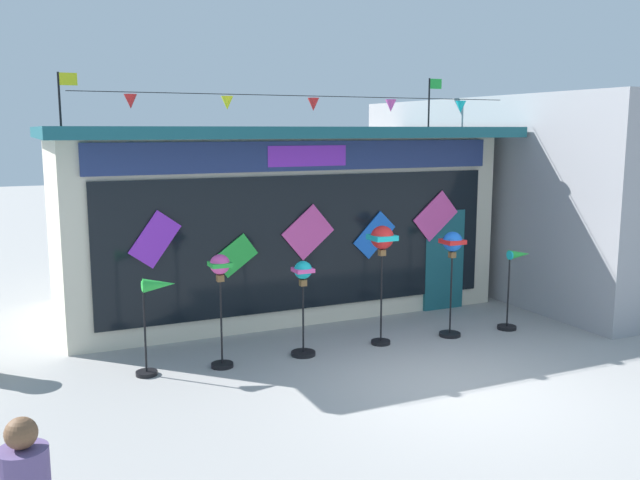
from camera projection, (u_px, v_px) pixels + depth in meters
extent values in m
plane|color=#9E9B99|center=(451.00, 388.00, 9.61)|extent=(80.00, 80.00, 0.00)
cube|color=beige|center=(267.00, 221.00, 14.18)|extent=(8.32, 4.04, 3.43)
cube|color=#195660|center=(272.00, 132.00, 13.57)|extent=(8.72, 4.76, 0.20)
cube|color=navy|center=(307.00, 156.00, 12.11)|extent=(7.65, 0.08, 0.52)
cube|color=purple|center=(307.00, 156.00, 12.08)|extent=(1.50, 0.04, 0.36)
cube|color=black|center=(307.00, 242.00, 12.37)|extent=(7.48, 0.06, 2.43)
cube|color=#195660|center=(444.00, 260.00, 13.69)|extent=(0.90, 0.07, 2.00)
cube|color=purple|center=(155.00, 239.00, 11.15)|extent=(0.88, 0.03, 0.96)
cube|color=green|center=(236.00, 256.00, 11.77)|extent=(0.81, 0.03, 0.76)
cube|color=#EA4CA3|center=(308.00, 232.00, 12.28)|extent=(1.03, 0.03, 1.01)
cube|color=blue|center=(374.00, 235.00, 12.86)|extent=(0.89, 0.03, 0.90)
cube|color=#EA4CA3|center=(436.00, 216.00, 13.38)|extent=(1.02, 0.03, 1.00)
cylinder|color=black|center=(313.00, 96.00, 11.68)|extent=(7.98, 0.01, 0.01)
cone|color=red|center=(131.00, 101.00, 10.44)|extent=(0.20, 0.20, 0.22)
cone|color=yellow|center=(227.00, 103.00, 11.07)|extent=(0.20, 0.20, 0.22)
cone|color=red|center=(313.00, 104.00, 11.70)|extent=(0.20, 0.20, 0.22)
cone|color=#EA4CA3|center=(391.00, 106.00, 12.33)|extent=(0.20, 0.20, 0.22)
cone|color=#19B7BC|center=(461.00, 107.00, 12.96)|extent=(0.20, 0.20, 0.22)
cylinder|color=black|center=(59.00, 99.00, 12.19)|extent=(0.04, 0.04, 0.96)
cube|color=yellow|center=(68.00, 79.00, 12.20)|extent=(0.32, 0.02, 0.22)
cylinder|color=black|center=(429.00, 103.00, 15.40)|extent=(0.04, 0.04, 1.08)
cube|color=green|center=(435.00, 84.00, 15.40)|extent=(0.32, 0.02, 0.22)
cylinder|color=black|center=(147.00, 373.00, 10.09)|extent=(0.32, 0.32, 0.06)
cylinder|color=black|center=(145.00, 331.00, 9.99)|extent=(0.03, 0.03, 1.35)
cone|color=green|center=(159.00, 285.00, 9.98)|extent=(0.48, 0.26, 0.21)
cylinder|color=green|center=(143.00, 286.00, 9.88)|extent=(0.03, 0.16, 0.16)
cylinder|color=black|center=(222.00, 365.00, 10.44)|extent=(0.34, 0.34, 0.06)
cylinder|color=black|center=(221.00, 321.00, 10.33)|extent=(0.03, 0.03, 1.45)
sphere|color=#EA4CA3|center=(220.00, 264.00, 10.19)|extent=(0.30, 0.30, 0.30)
cube|color=green|center=(220.00, 264.00, 10.19)|extent=(0.31, 0.31, 0.07)
cube|color=brown|center=(220.00, 278.00, 10.23)|extent=(0.10, 0.10, 0.10)
cylinder|color=black|center=(303.00, 353.00, 10.98)|extent=(0.39, 0.39, 0.06)
cylinder|color=black|center=(303.00, 317.00, 10.89)|extent=(0.03, 0.03, 1.25)
sphere|color=#19B7BC|center=(303.00, 270.00, 10.77)|extent=(0.29, 0.29, 0.29)
cube|color=#EA4CA3|center=(303.00, 270.00, 10.77)|extent=(0.29, 0.29, 0.06)
cube|color=brown|center=(303.00, 283.00, 10.80)|extent=(0.10, 0.10, 0.10)
cylinder|color=black|center=(381.00, 342.00, 11.56)|extent=(0.33, 0.33, 0.06)
cylinder|color=black|center=(381.00, 297.00, 11.44)|extent=(0.03, 0.03, 1.63)
sphere|color=red|center=(382.00, 237.00, 11.28)|extent=(0.39, 0.39, 0.39)
cube|color=#19B7BC|center=(382.00, 237.00, 11.28)|extent=(0.40, 0.40, 0.09)
cube|color=brown|center=(382.00, 253.00, 11.32)|extent=(0.10, 0.10, 0.10)
cylinder|color=black|center=(450.00, 334.00, 12.01)|extent=(0.38, 0.38, 0.06)
cylinder|color=black|center=(451.00, 294.00, 11.89)|extent=(0.03, 0.03, 1.51)
sphere|color=blue|center=(453.00, 242.00, 11.74)|extent=(0.34, 0.34, 0.34)
cube|color=red|center=(453.00, 242.00, 11.74)|extent=(0.35, 0.35, 0.08)
cube|color=brown|center=(452.00, 255.00, 11.78)|extent=(0.10, 0.10, 0.10)
cylinder|color=black|center=(507.00, 327.00, 12.42)|extent=(0.35, 0.35, 0.06)
cylinder|color=black|center=(508.00, 292.00, 12.32)|extent=(0.03, 0.03, 1.36)
cone|color=green|center=(519.00, 254.00, 12.30)|extent=(0.45, 0.23, 0.18)
cylinder|color=#19B7BC|center=(510.00, 255.00, 12.21)|extent=(0.03, 0.16, 0.16)
sphere|color=brown|center=(21.00, 433.00, 4.60)|extent=(0.22, 0.22, 0.22)
cube|color=purple|center=(17.00, 474.00, 4.81)|extent=(0.29, 0.21, 0.38)
cube|color=#99999E|center=(589.00, 188.00, 16.96)|extent=(7.63, 8.81, 4.27)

